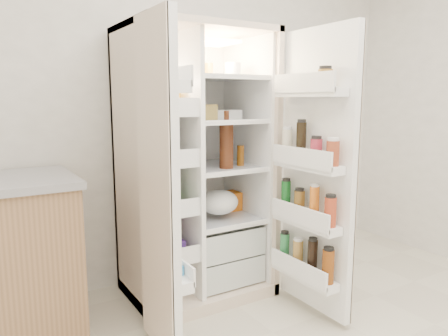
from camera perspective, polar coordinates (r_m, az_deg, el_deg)
wall_back at (r=3.24m, az=-5.32°, el=9.33°), size 4.00×0.02×2.70m
refrigerator at (r=2.95m, az=-3.96°, el=-2.51°), size 0.92×0.70×1.80m
freezer_door at (r=2.17m, az=-8.70°, el=-2.85°), size 0.15×0.40×1.72m
fridge_door at (r=2.63m, az=12.19°, el=-1.29°), size 0.17×0.58×1.72m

